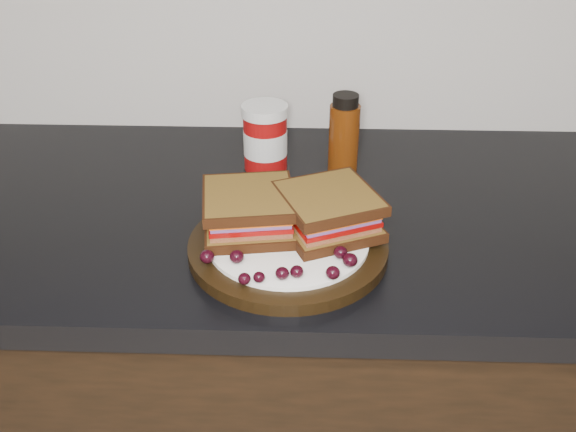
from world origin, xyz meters
name	(u,v)px	position (x,y,z in m)	size (l,w,h in m)	color
base_cabinets	(242,408)	(0.00, 1.70, 0.43)	(3.96, 0.58, 0.86)	black
countertop	(231,214)	(0.00, 1.70, 0.88)	(3.98, 0.60, 0.04)	black
plate	(288,247)	(0.10, 1.57, 0.91)	(0.28, 0.28, 0.02)	black
sandwich_left	(249,211)	(0.04, 1.59, 0.95)	(0.13, 0.13, 0.06)	brown
sandwich_right	(328,212)	(0.15, 1.59, 0.95)	(0.13, 0.13, 0.06)	brown
grape_0	(207,257)	(-0.01, 1.51, 0.93)	(0.02, 0.02, 0.02)	black
grape_1	(237,257)	(0.03, 1.51, 0.93)	(0.02, 0.02, 0.02)	black
grape_2	(244,279)	(0.05, 1.46, 0.93)	(0.02, 0.02, 0.02)	black
grape_3	(259,277)	(0.06, 1.47, 0.93)	(0.02, 0.02, 0.01)	black
grape_4	(282,273)	(0.09, 1.47, 0.93)	(0.02, 0.02, 0.02)	black
grape_5	(297,272)	(0.11, 1.48, 0.93)	(0.02, 0.02, 0.02)	black
grape_6	(333,273)	(0.16, 1.48, 0.93)	(0.02, 0.02, 0.02)	black
grape_7	(350,260)	(0.18, 1.50, 0.93)	(0.02, 0.02, 0.02)	black
grape_8	(341,252)	(0.17, 1.52, 0.93)	(0.02, 0.02, 0.02)	black
grape_9	(323,243)	(0.14, 1.54, 0.93)	(0.02, 0.02, 0.02)	black
grape_10	(345,224)	(0.18, 1.59, 0.93)	(0.02, 0.02, 0.02)	black
grape_11	(335,226)	(0.16, 1.59, 0.93)	(0.02, 0.02, 0.02)	black
grape_12	(320,214)	(0.14, 1.62, 0.93)	(0.02, 0.02, 0.01)	black
grape_13	(237,212)	(0.02, 1.62, 0.93)	(0.02, 0.02, 0.02)	black
grape_14	(233,226)	(0.02, 1.58, 0.93)	(0.02, 0.02, 0.02)	black
grape_15	(241,234)	(0.03, 1.56, 0.93)	(0.02, 0.02, 0.02)	black
grape_16	(242,212)	(0.03, 1.62, 0.93)	(0.02, 0.02, 0.02)	black
grape_17	(248,220)	(0.04, 1.60, 0.93)	(0.02, 0.02, 0.02)	black
grape_18	(216,233)	(0.00, 1.56, 0.93)	(0.02, 0.02, 0.02)	black
condiment_jar	(265,137)	(0.05, 1.83, 0.96)	(0.08, 0.08, 0.12)	maroon
oil_bottle	(344,135)	(0.18, 1.81, 0.97)	(0.05, 0.05, 0.14)	#4F2107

